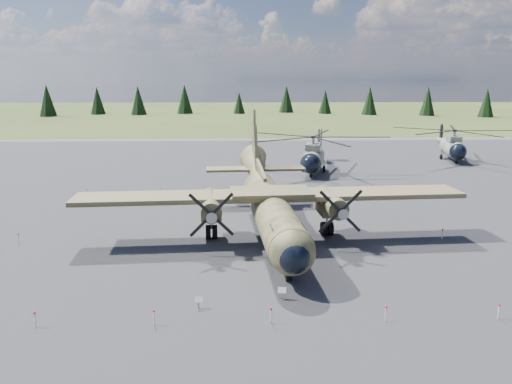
{
  "coord_description": "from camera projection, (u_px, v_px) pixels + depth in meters",
  "views": [
    {
      "loc": [
        0.33,
        -37.16,
        12.3
      ],
      "look_at": [
        1.81,
        2.0,
        3.5
      ],
      "focal_mm": 35.0,
      "sensor_mm": 36.0,
      "label": 1
    }
  ],
  "objects": [
    {
      "name": "info_placard_left",
      "position": [
        199.0,
        301.0,
        27.39
      ],
      "size": [
        0.46,
        0.22,
        0.69
      ],
      "rotation": [
        0.0,
        0.0,
        -0.08
      ],
      "color": "gray",
      "rests_on": "ground"
    },
    {
      "name": "treeline",
      "position": [
        164.0,
        167.0,
        44.19
      ],
      "size": [
        327.36,
        328.41,
        10.98
      ],
      "color": "black",
      "rests_on": "ground"
    },
    {
      "name": "helicopter_mid",
      "position": [
        453.0,
        139.0,
        77.17
      ],
      "size": [
        22.64,
        24.06,
        4.88
      ],
      "rotation": [
        0.0,
        0.0,
        -0.2
      ],
      "color": "gray",
      "rests_on": "ground"
    },
    {
      "name": "helicopter_near",
      "position": [
        313.0,
        147.0,
        66.51
      ],
      "size": [
        24.14,
        25.37,
        5.13
      ],
      "rotation": [
        0.0,
        0.0,
        -0.22
      ],
      "color": "gray",
      "rests_on": "ground"
    },
    {
      "name": "barrier_fence",
      "position": [
        228.0,
        236.0,
        38.71
      ],
      "size": [
        33.12,
        29.62,
        0.85
      ],
      "color": "white",
      "rests_on": "ground"
    },
    {
      "name": "info_placard_right",
      "position": [
        282.0,
        291.0,
        28.49
      ],
      "size": [
        0.51,
        0.28,
        0.76
      ],
      "rotation": [
        0.0,
        0.0,
        -0.17
      ],
      "color": "gray",
      "rests_on": "ground"
    },
    {
      "name": "ground",
      "position": [
        234.0,
        241.0,
        38.92
      ],
      "size": [
        500.0,
        500.0,
        0.0
      ],
      "primitive_type": "plane",
      "color": "#4A5526",
      "rests_on": "ground"
    },
    {
      "name": "apron",
      "position": [
        234.0,
        209.0,
        48.66
      ],
      "size": [
        120.0,
        120.0,
        0.04
      ],
      "primitive_type": "cube",
      "color": "#5E5D62",
      "rests_on": "ground"
    },
    {
      "name": "transport_plane",
      "position": [
        269.0,
        201.0,
        39.94
      ],
      "size": [
        30.17,
        27.38,
        9.94
      ],
      "rotation": [
        0.0,
        0.0,
        0.06
      ],
      "color": "#343C20",
      "rests_on": "ground"
    }
  ]
}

